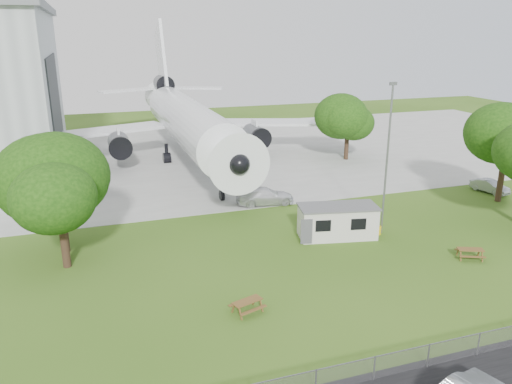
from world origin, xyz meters
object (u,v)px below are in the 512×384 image
object	(u,v)px
airliner	(186,119)
picnic_east	(469,259)
picnic_west	(247,312)
site_cabin	(338,221)

from	to	relation	value
airliner	picnic_east	world-z (taller)	airliner
picnic_west	airliner	bearing A→B (deg)	66.29
airliner	site_cabin	bearing A→B (deg)	-77.63
picnic_east	picnic_west	bearing A→B (deg)	-150.88
airliner	picnic_west	distance (m)	38.31
site_cabin	picnic_east	xyz separation A→B (m)	(7.22, -6.72, -1.31)
site_cabin	airliner	bearing A→B (deg)	102.37
picnic_west	picnic_east	size ratio (longest dim) A/B	1.00
airliner	picnic_east	size ratio (longest dim) A/B	26.52
picnic_west	picnic_east	xyz separation A→B (m)	(17.46, 1.82, 0.00)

